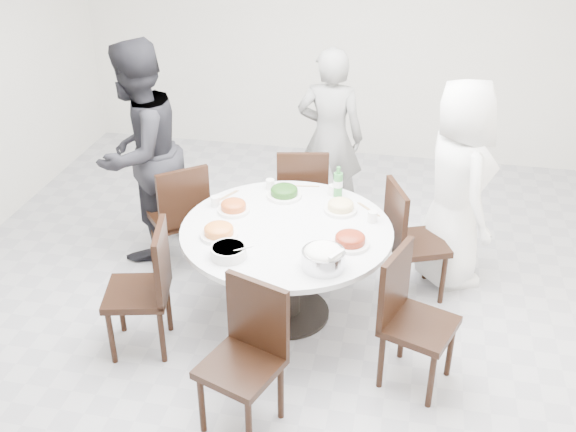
% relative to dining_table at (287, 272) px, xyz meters
% --- Properties ---
extents(floor, '(6.00, 6.00, 0.01)m').
position_rel_dining_table_xyz_m(floor, '(0.12, 0.08, -0.38)').
color(floor, '#AEADB2').
rests_on(floor, ground).
extents(wall_back, '(6.00, 0.01, 2.80)m').
position_rel_dining_table_xyz_m(wall_back, '(0.12, 3.08, 1.02)').
color(wall_back, white).
rests_on(wall_back, ground).
extents(dining_table, '(1.50, 1.50, 0.75)m').
position_rel_dining_table_xyz_m(dining_table, '(0.00, 0.00, 0.00)').
color(dining_table, white).
rests_on(dining_table, floor).
extents(chair_ne, '(0.55, 0.55, 0.95)m').
position_rel_dining_table_xyz_m(chair_ne, '(0.92, 0.47, 0.10)').
color(chair_ne, black).
rests_on(chair_ne, floor).
extents(chair_n, '(0.49, 0.49, 0.95)m').
position_rel_dining_table_xyz_m(chair_n, '(-0.08, 1.04, 0.10)').
color(chair_n, black).
rests_on(chair_n, floor).
extents(chair_nw, '(0.59, 0.59, 0.95)m').
position_rel_dining_table_xyz_m(chair_nw, '(-1.01, 0.50, 0.10)').
color(chair_nw, black).
rests_on(chair_nw, floor).
extents(chair_sw, '(0.50, 0.50, 0.95)m').
position_rel_dining_table_xyz_m(chair_sw, '(-0.92, -0.56, 0.10)').
color(chair_sw, black).
rests_on(chair_sw, floor).
extents(chair_s, '(0.54, 0.54, 0.95)m').
position_rel_dining_table_xyz_m(chair_s, '(-0.05, -1.13, 0.10)').
color(chair_s, black).
rests_on(chair_s, floor).
extents(chair_se, '(0.54, 0.54, 0.95)m').
position_rel_dining_table_xyz_m(chair_se, '(0.97, -0.54, 0.10)').
color(chair_se, black).
rests_on(chair_se, floor).
extents(diner_right, '(0.80, 0.96, 1.67)m').
position_rel_dining_table_xyz_m(diner_right, '(1.17, 0.75, 0.46)').
color(diner_right, white).
rests_on(diner_right, floor).
extents(diner_middle, '(0.60, 0.41, 1.63)m').
position_rel_dining_table_xyz_m(diner_middle, '(0.09, 1.52, 0.44)').
color(diner_middle, black).
rests_on(diner_middle, floor).
extents(diner_left, '(0.90, 1.04, 1.84)m').
position_rel_dining_table_xyz_m(diner_left, '(-1.35, 0.67, 0.54)').
color(diner_left, black).
rests_on(diner_left, floor).
extents(dish_greens, '(0.27, 0.27, 0.07)m').
position_rel_dining_table_xyz_m(dish_greens, '(-0.11, 0.46, 0.41)').
color(dish_greens, white).
rests_on(dish_greens, dining_table).
extents(dish_pale, '(0.24, 0.24, 0.07)m').
position_rel_dining_table_xyz_m(dish_pale, '(0.34, 0.32, 0.41)').
color(dish_pale, white).
rests_on(dish_pale, dining_table).
extents(dish_orange, '(0.24, 0.24, 0.06)m').
position_rel_dining_table_xyz_m(dish_orange, '(-0.43, 0.16, 0.41)').
color(dish_orange, white).
rests_on(dish_orange, dining_table).
extents(dish_redbrown, '(0.26, 0.26, 0.07)m').
position_rel_dining_table_xyz_m(dish_redbrown, '(0.46, -0.14, 0.41)').
color(dish_redbrown, white).
rests_on(dish_redbrown, dining_table).
extents(dish_tofu, '(0.26, 0.26, 0.07)m').
position_rel_dining_table_xyz_m(dish_tofu, '(-0.43, -0.20, 0.41)').
color(dish_tofu, white).
rests_on(dish_tofu, dining_table).
extents(rice_bowl, '(0.28, 0.28, 0.12)m').
position_rel_dining_table_xyz_m(rice_bowl, '(0.33, -0.44, 0.43)').
color(rice_bowl, silver).
rests_on(rice_bowl, dining_table).
extents(soup_bowl, '(0.24, 0.24, 0.07)m').
position_rel_dining_table_xyz_m(soup_bowl, '(-0.30, -0.43, 0.41)').
color(soup_bowl, white).
rests_on(soup_bowl, dining_table).
extents(beverage_bottle, '(0.07, 0.07, 0.24)m').
position_rel_dining_table_xyz_m(beverage_bottle, '(0.29, 0.56, 0.50)').
color(beverage_bottle, '#33803A').
rests_on(beverage_bottle, dining_table).
extents(tea_cups, '(0.07, 0.07, 0.08)m').
position_rel_dining_table_xyz_m(tea_cups, '(0.04, 0.62, 0.42)').
color(tea_cups, white).
rests_on(tea_cups, dining_table).
extents(chopsticks, '(0.24, 0.04, 0.01)m').
position_rel_dining_table_xyz_m(chopsticks, '(0.03, 0.70, 0.38)').
color(chopsticks, tan).
rests_on(chopsticks, dining_table).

